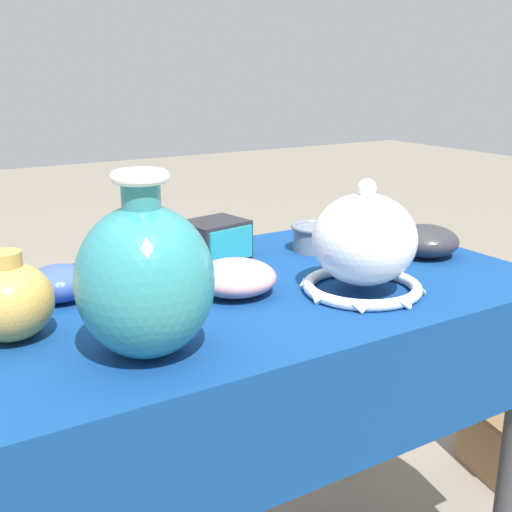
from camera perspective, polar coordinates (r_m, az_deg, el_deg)
name	(u,v)px	position (r m, az deg, el deg)	size (l,w,h in m)	color
display_table	(247,329)	(1.27, -0.79, -6.47)	(1.17, 0.66, 0.75)	#38383D
vase_tall_bulbous	(145,279)	(0.94, -9.83, -2.04)	(0.20, 0.20, 0.28)	teal
vase_dome_bell	(364,246)	(1.22, 9.57, 0.87)	(0.24, 0.24, 0.22)	white
mosaic_tile_box	(215,240)	(1.43, -3.64, 1.42)	(0.15, 0.13, 0.09)	#232328
jar_round_ochre	(9,301)	(1.07, -21.07, -3.72)	(0.14, 0.14, 0.14)	gold
bowl_shallow_cobalt	(59,283)	(1.23, -17.07, -2.32)	(0.12, 0.12, 0.07)	#3851A8
cup_wide_slate	(314,236)	(1.50, 5.22, 1.75)	(0.11, 0.11, 0.06)	slate
bowl_shallow_charcoal	(426,241)	(1.50, 14.86, 1.32)	(0.15, 0.15, 0.07)	#2D2D33
bowl_shallow_rose	(235,277)	(1.21, -1.87, -1.91)	(0.16, 0.16, 0.06)	#D19399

